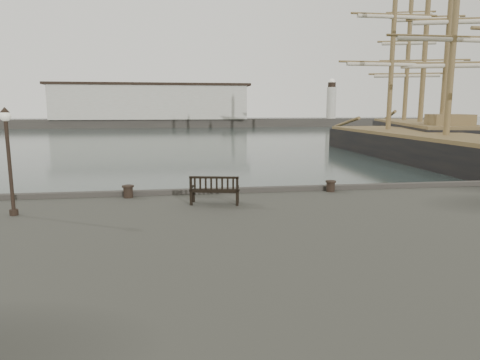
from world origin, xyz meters
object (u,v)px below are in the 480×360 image
object	(u,v)px
bench	(215,195)
tall_ship_far	(419,138)
tall_ship_main	(444,156)
bollard_left	(128,191)
lamp_post	(8,147)
bollard_right	(331,186)

from	to	relation	value
bench	tall_ship_far	xyz separation A→B (m)	(29.71, 37.11, -0.98)
bench	tall_ship_main	xyz separation A→B (m)	(21.44, 19.38, -1.16)
bollard_left	tall_ship_far	bearing A→B (deg)	47.42
tall_ship_far	bollard_left	bearing A→B (deg)	-115.83
lamp_post	tall_ship_far	world-z (taller)	tall_ship_far
bollard_left	tall_ship_main	xyz separation A→B (m)	(24.44, 17.86, -1.08)
tall_ship_main	tall_ship_far	world-z (taller)	tall_ship_main
tall_ship_far	bench	bearing A→B (deg)	-111.93
bollard_left	lamp_post	world-z (taller)	lamp_post
bench	bollard_right	size ratio (longest dim) A/B	4.06
bollard_left	tall_ship_far	xyz separation A→B (m)	(32.70, 35.59, -0.90)
bollard_left	lamp_post	bearing A→B (deg)	-145.80
lamp_post	bench	bearing A→B (deg)	5.68
lamp_post	tall_ship_main	bearing A→B (deg)	35.94
bench	bollard_left	bearing A→B (deg)	164.81
bollard_left	tall_ship_far	size ratio (longest dim) A/B	0.01
bollard_left	lamp_post	distance (m)	4.22
bench	tall_ship_main	distance (m)	28.92
bollard_right	tall_ship_far	xyz separation A→B (m)	(25.08, 35.59, -0.89)
bench	tall_ship_main	bearing A→B (deg)	53.86
bollard_right	tall_ship_far	distance (m)	43.55
bollard_right	lamp_post	bearing A→B (deg)	-168.79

